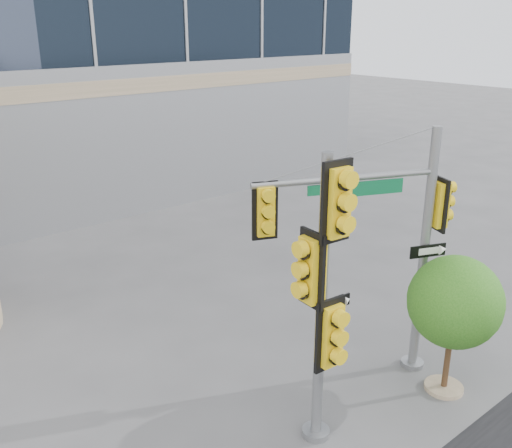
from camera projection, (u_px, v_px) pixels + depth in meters
ground at (331, 415)px, 11.64m from camera, size 120.00×120.00×0.00m
main_signal_pole at (385, 230)px, 11.87m from camera, size 4.09×2.04×5.60m
secondary_signal_pole at (324, 285)px, 9.84m from camera, size 0.96×0.77×5.60m
street_tree at (455, 305)px, 11.80m from camera, size 1.99×1.95×3.10m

